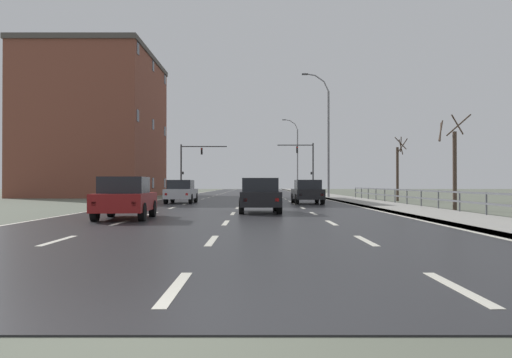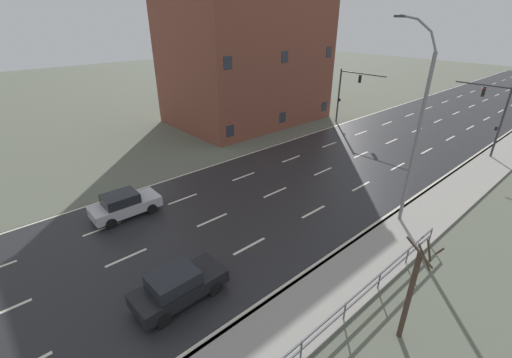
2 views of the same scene
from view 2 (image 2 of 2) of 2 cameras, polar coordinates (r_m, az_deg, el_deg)
ground_plane at (r=29.96m, az=14.49°, el=2.59°), size 160.00×160.00×0.12m
road_asphalt_strip at (r=39.98m, az=24.51°, el=7.03°), size 14.00×120.00×0.03m
sidewalk_right at (r=37.64m, az=35.95°, el=3.33°), size 3.00×120.00×0.12m
street_lamp_midground at (r=20.62m, az=25.16°, el=7.09°), size 2.53×0.24×11.40m
traffic_signal_right at (r=35.58m, az=35.13°, el=9.35°), size 4.39×0.36×6.25m
traffic_signal_left at (r=40.17m, az=15.08°, el=14.45°), size 5.52×0.36×6.00m
car_near_right at (r=15.78m, az=-12.92°, el=-17.03°), size 1.92×4.14×1.57m
car_mid_centre at (r=22.57m, az=-21.20°, el=-3.98°), size 1.87×4.12×1.57m
brick_building at (r=40.37m, az=-1.63°, el=20.29°), size 12.10×16.96×14.85m
bare_tree_mid at (r=14.15m, az=24.63°, el=-16.72°), size 1.10×1.41×4.87m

